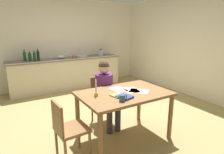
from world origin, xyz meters
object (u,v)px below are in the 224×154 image
Objects in this scene: bottle_oil at (25,56)px; sink_unit at (82,56)px; person_seated at (106,90)px; chair_side_empty at (68,128)px; stovetop_kettle at (101,52)px; coffee_mug at (122,98)px; wine_glass_near_sink at (67,54)px; bottle_wine_red at (34,56)px; mixing_bowl at (61,57)px; chair_at_table at (102,97)px; bottle_sauce at (38,56)px; wine_glass_by_kettle at (64,54)px; book_cookery at (117,95)px; book_magazine at (124,97)px; bottle_vinegar at (30,57)px; candlestick at (96,92)px; teacup_on_counter at (74,57)px; dining_table at (124,99)px.

sink_unit is at bearing -1.95° from bottle_oil.
chair_side_empty is (-0.93, -0.63, -0.20)m from person_seated.
coffee_mug is at bearing -113.24° from stovetop_kettle.
coffee_mug is 3.62m from wine_glass_near_sink.
mixing_bowl is (0.73, 0.05, -0.07)m from bottle_wine_red.
chair_at_table is at bearing 86.51° from person_seated.
wine_glass_by_kettle is (0.75, 0.15, -0.02)m from bottle_sauce.
book_cookery is (-0.16, -0.63, 0.11)m from person_seated.
wine_glass_by_kettle is (0.22, 3.49, 0.21)m from book_magazine.
wine_glass_by_kettle reaches higher than coffee_mug.
bottle_wine_red is (0.23, -0.07, -0.01)m from bottle_oil.
wine_glass_near_sink reaches higher than mixing_bowl.
wine_glass_by_kettle is at bearing 84.90° from coffee_mug.
sink_unit reaches higher than book_cookery.
wine_glass_by_kettle is at bearing 172.60° from stovetop_kettle.
bottle_oil is at bearing 172.80° from bottle_vinegar.
wine_glass_by_kettle reaches higher than chair_side_empty.
person_seated is 5.79× the size of mixing_bowl.
bottle_wine_red is 1.77× the size of wine_glass_by_kettle.
book_magazine is 3.43m from sink_unit.
person_seated reaches higher than candlestick.
stovetop_kettle is at bearing 52.02° from book_magazine.
bottle_sauce reaches higher than coffee_mug.
stovetop_kettle is (1.90, 0.00, -0.03)m from bottle_sauce.
candlestick is at bearing -125.05° from chair_at_table.
wine_glass_near_sink is at bearing 85.53° from chair_at_table.
wine_glass_by_kettle is (0.12, 0.11, 0.06)m from mixing_bowl.
bottle_vinegar reaches higher than book_magazine.
wine_glass_near_sink is (0.42, 3.59, 0.18)m from coffee_mug.
stovetop_kettle is at bearing 56.40° from book_cookery.
book_magazine is at bearing -112.36° from stovetop_kettle.
stovetop_kettle is at bearing -7.40° from wine_glass_by_kettle.
bottle_oil reaches higher than coffee_mug.
mixing_bowl is 1.34× the size of wine_glass_by_kettle.
person_seated is 9.87× the size of coffee_mug.
bottle_wine_red reaches higher than sink_unit.
chair_at_table is at bearing 67.97° from book_cookery.
bottle_wine_red is at bearing -179.17° from sink_unit.
bottle_vinegar reaches higher than stovetop_kettle.
bottle_sauce is 1.38× the size of stovetop_kettle.
chair_at_table is at bearing -117.18° from stovetop_kettle.
bottle_wine_red reaches higher than bottle_vinegar.
stovetop_kettle is 1.43× the size of wine_glass_near_sink.
chair_at_table is 2.56m from sink_unit.
mixing_bowl is 0.38m from teacup_on_counter.
coffee_mug reaches higher than chair_at_table.
dining_table is at bearing -93.28° from wine_glass_near_sink.
teacup_on_counter is (0.96, -0.15, -0.08)m from bottle_sauce.
stovetop_kettle reaches higher than chair_side_empty.
bottle_oil is 1.95× the size of wine_glass_near_sink.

